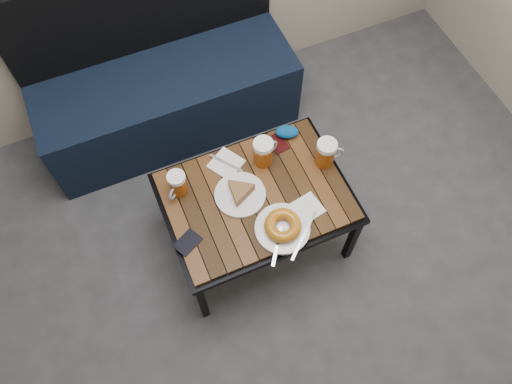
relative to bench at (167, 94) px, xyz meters
name	(u,v)px	position (x,y,z in m)	size (l,w,h in m)	color
room_shell	(217,85)	(-0.08, -1.26, 1.48)	(4.00, 4.00, 4.00)	gray
bench	(167,94)	(0.00, 0.00, 0.00)	(1.40, 0.50, 0.95)	black
cafe_table	(256,199)	(0.16, -0.88, 0.16)	(0.84, 0.62, 0.47)	black
beer_mug_left	(177,184)	(-0.15, -0.72, 0.26)	(0.12, 0.11, 0.13)	#8D3E0B
beer_mug_centre	(264,152)	(0.27, -0.72, 0.27)	(0.14, 0.11, 0.15)	#8D3E0B
beer_mug_right	(326,153)	(0.53, -0.84, 0.27)	(0.14, 0.10, 0.15)	#8D3E0B
plate_pie	(240,193)	(0.10, -0.85, 0.23)	(0.23, 0.23, 0.06)	white
plate_bagel	(283,227)	(0.20, -1.08, 0.23)	(0.29, 0.28, 0.07)	white
napkin_left	(226,164)	(0.10, -0.68, 0.20)	(0.18, 0.18, 0.01)	white
napkin_right	(306,209)	(0.34, -1.03, 0.20)	(0.16, 0.14, 0.01)	white
passport_navy	(188,242)	(-0.20, -0.98, 0.20)	(0.08, 0.11, 0.01)	black
passport_burgundy	(278,143)	(0.37, -0.66, 0.20)	(0.08, 0.11, 0.01)	black
knit_pouch	(287,132)	(0.43, -0.64, 0.22)	(0.11, 0.07, 0.05)	navy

